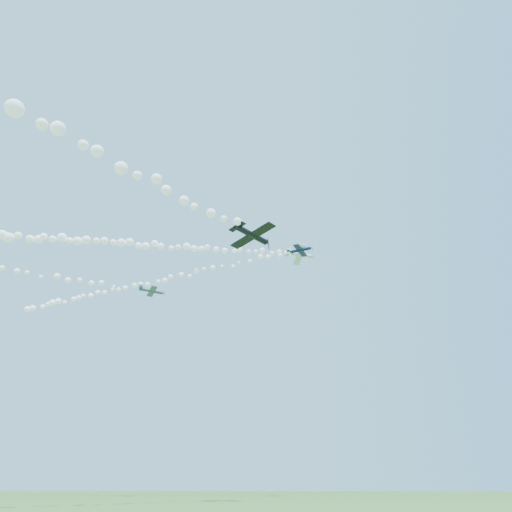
# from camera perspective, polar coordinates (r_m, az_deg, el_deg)

# --- Properties ---
(ground) EXTENTS (260.00, 260.00, 0.00)m
(ground) POSITION_cam_1_polar(r_m,az_deg,el_deg) (89.65, -1.60, -29.59)
(ground) COLOR #2D501E
(ground) RESTS_ON ground
(plane_white) EXTENTS (7.62, 7.85, 2.97)m
(plane_white) POSITION_cam_1_polar(r_m,az_deg,el_deg) (109.94, 5.83, 0.20)
(plane_white) COLOR silver
(smoke_trail_white) EXTENTS (70.60, 19.19, 3.16)m
(smoke_trail_white) POSITION_cam_1_polar(r_m,az_deg,el_deg) (107.81, -14.50, 1.47)
(smoke_trail_white) COLOR white
(plane_navy) EXTENTS (6.06, 6.41, 1.93)m
(plane_navy) POSITION_cam_1_polar(r_m,az_deg,el_deg) (96.79, 5.91, 0.78)
(plane_navy) COLOR #0C1336
(smoke_trail_navy) EXTENTS (79.93, 28.90, 2.46)m
(smoke_trail_navy) POSITION_cam_1_polar(r_m,az_deg,el_deg) (116.32, -15.06, -3.66)
(smoke_trail_navy) COLOR white
(plane_grey) EXTENTS (5.92, 6.27, 2.07)m
(plane_grey) POSITION_cam_1_polar(r_m,az_deg,el_deg) (100.30, -13.72, -4.56)
(plane_grey) COLOR #353E4E
(plane_black) EXTENTS (7.59, 7.19, 2.34)m
(plane_black) POSITION_cam_1_polar(r_m,az_deg,el_deg) (66.67, -0.50, 2.81)
(plane_black) COLOR black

